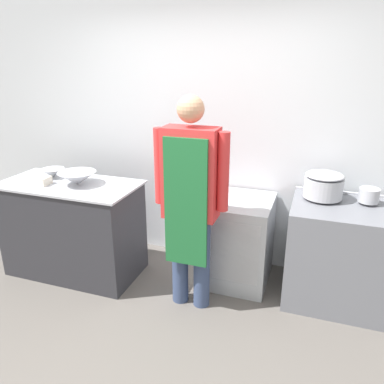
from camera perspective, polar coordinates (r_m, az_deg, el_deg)
The scene contains 11 objects.
ground_plane at distance 2.99m, azimuth -8.50°, elevation -23.76°, with size 14.00×14.00×0.00m, color #5B5651.
wall_back at distance 3.78m, azimuth 2.11°, elevation 9.05°, with size 8.00×0.05×2.70m.
prep_counter at distance 3.89m, azimuth -17.60°, elevation -5.28°, with size 1.33×0.67×0.93m.
stove at distance 3.52m, azimuth 21.50°, elevation -8.81°, with size 0.86×0.70×0.91m.
fridge_unit at distance 3.63m, azimuth 6.74°, elevation -7.26°, with size 0.64×0.67×0.82m.
person_cook at distance 2.99m, azimuth -0.25°, elevation -0.34°, with size 0.62×0.24×1.80m.
mixing_bowl at distance 3.64m, azimuth -17.07°, elevation 2.02°, with size 0.36×0.36×0.12m.
small_bowl at distance 3.96m, azimuth -20.42°, elevation 2.75°, with size 0.23×0.23×0.08m.
plastic_tub at distance 3.76m, azimuth -21.84°, elevation 1.61°, with size 0.13×0.13×0.07m.
stock_pot at distance 3.41m, azimuth 19.42°, elevation 1.08°, with size 0.33×0.33×0.23m.
sauce_pot at distance 3.45m, azimuth 25.37°, elevation -0.44°, with size 0.16×0.16×0.12m.
Camera 1 is at (1.08, -1.89, 2.05)m, focal length 35.00 mm.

